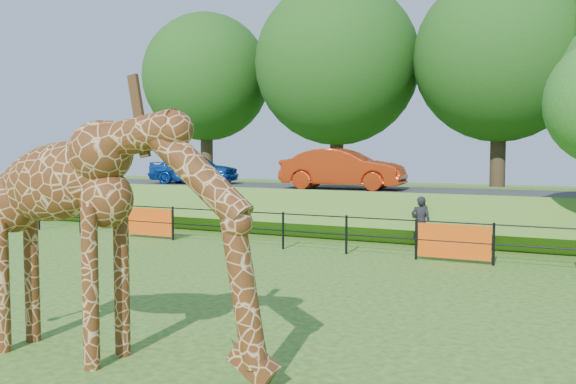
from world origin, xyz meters
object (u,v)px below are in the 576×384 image
Objects in this scene: visitor at (421,222)px; giraffe at (114,238)px; car_red at (343,169)px; car_blue at (194,168)px.

giraffe is at bearing 77.49° from visitor.
car_red is at bearing 98.84° from giraffe.
giraffe is 3.15× the size of visitor.
car_blue reaches higher than visitor.
car_blue is 0.84× the size of car_red.
giraffe is 1.27× the size of car_blue.
car_red is at bearing -51.69° from visitor.
car_red is 2.98× the size of visitor.
giraffe is 1.06× the size of car_red.
car_blue is at bearing -29.20° from visitor.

